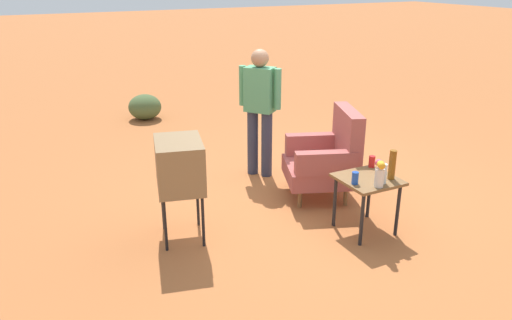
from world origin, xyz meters
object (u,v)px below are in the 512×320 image
Objects in this scene: bottle_short_clear at (383,174)px; soda_can_red at (372,162)px; person_standing at (260,105)px; side_table at (367,186)px; flower_vase at (380,172)px; armchair at (328,157)px; soda_can_blue at (355,178)px; tv_on_stand at (180,165)px; bottle_tall_amber at (392,165)px.

soda_can_red is at bearing 155.27° from bottle_short_clear.
person_standing is 2.06m from bottle_short_clear.
flower_vase is (0.21, -0.05, 0.23)m from side_table.
soda_can_red reaches higher than side_table.
soda_can_red is 0.52m from flower_vase.
armchair is 0.68m from soda_can_red.
side_table is at bearing -7.94° from armchair.
bottle_short_clear reaches higher than soda_can_red.
flower_vase is at bearing 46.30° from soda_can_blue.
tv_on_stand reaches higher than side_table.
bottle_tall_amber is 1.13× the size of flower_vase.
person_standing reaches higher than flower_vase.
person_standing is 13.44× the size of soda_can_red.
bottle_tall_amber is 0.35m from soda_can_red.
person_standing reaches higher than soda_can_blue.
soda_can_blue is at bearing -57.07° from soda_can_red.
bottle_short_clear is (0.05, -0.15, -0.05)m from bottle_tall_amber.
bottle_tall_amber is (0.06, 0.40, 0.09)m from soda_can_blue.
armchair reaches higher than soda_can_blue.
side_table is at bearing 167.58° from flower_vase.
flower_vase is at bearing -31.67° from soda_can_red.
person_standing reaches higher than bottle_short_clear.
soda_can_red is at bearing 148.33° from flower_vase.
soda_can_red is at bearing 8.58° from armchair.
flower_vase is at bearing 61.21° from tv_on_stand.
soda_can_red is 0.61× the size of bottle_short_clear.
flower_vase is (0.16, 0.16, 0.09)m from soda_can_blue.
tv_on_stand is at bearing -112.36° from side_table.
soda_can_red is at bearing 135.20° from side_table.
tv_on_stand is (-0.71, -1.72, 0.28)m from side_table.
armchair is 1.13m from person_standing.
bottle_tall_amber is at bearing 81.40° from soda_can_blue.
tv_on_stand is at bearing -104.00° from soda_can_red.
soda_can_blue is at bearing -113.79° from bottle_short_clear.
bottle_tall_amber is 0.25m from flower_vase.
armchair is 1.03× the size of tv_on_stand.
soda_can_red is (1.63, 0.49, -0.29)m from person_standing.
bottle_tall_amber reaches higher than bottle_short_clear.
side_table is 2.22× the size of flower_vase.
bottle_short_clear is (0.39, -0.18, 0.04)m from soda_can_red.
armchair reaches higher than side_table.
tv_on_stand is 8.44× the size of soda_can_blue.
tv_on_stand is 5.15× the size of bottle_short_clear.
soda_can_blue is at bearing -98.60° from bottle_tall_amber.
armchair is 5.30× the size of bottle_short_clear.
side_table is 0.57× the size of tv_on_stand.
side_table is at bearing 67.64° from tv_on_stand.
tv_on_stand is 1.85m from person_standing.
armchair is 3.53× the size of bottle_tall_amber.
person_standing is 6.19× the size of flower_vase.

